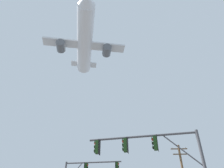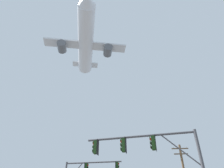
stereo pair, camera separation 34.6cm
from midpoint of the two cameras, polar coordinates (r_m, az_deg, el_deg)
The scene contains 2 objects.
signal_pole_near at distance 14.02m, azimuth 12.02°, elevation -18.93°, with size 7.28×1.58×6.49m.
airplane at distance 49.64m, azimuth -7.25°, elevation 11.63°, with size 19.48×25.22×6.88m.
Camera 2 is at (0.73, -4.07, 1.77)m, focal length 32.42 mm.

